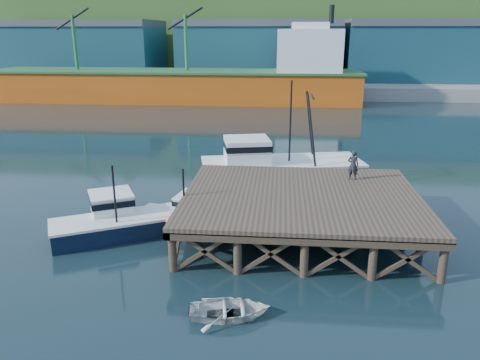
# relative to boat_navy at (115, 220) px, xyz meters

# --- Properties ---
(ground) EXTENTS (300.00, 300.00, 0.00)m
(ground) POSITION_rel_boat_navy_xyz_m (4.04, 1.19, -0.80)
(ground) COLOR black
(ground) RESTS_ON ground
(wharf) EXTENTS (12.00, 10.00, 2.62)m
(wharf) POSITION_rel_boat_navy_xyz_m (9.54, 1.00, 1.14)
(wharf) COLOR brown
(wharf) RESTS_ON ground
(far_quay) EXTENTS (160.00, 40.00, 2.00)m
(far_quay) POSITION_rel_boat_navy_xyz_m (4.04, 71.19, 0.20)
(far_quay) COLOR gray
(far_quay) RESTS_ON ground
(warehouse_left) EXTENTS (32.00, 16.00, 9.00)m
(warehouse_left) POSITION_rel_boat_navy_xyz_m (-30.96, 66.19, 5.70)
(warehouse_left) COLOR #194954
(warehouse_left) RESTS_ON far_quay
(warehouse_mid) EXTENTS (28.00, 16.00, 9.00)m
(warehouse_mid) POSITION_rel_boat_navy_xyz_m (4.04, 66.19, 5.70)
(warehouse_mid) COLOR #194954
(warehouse_mid) RESTS_ON far_quay
(warehouse_right) EXTENTS (30.00, 16.00, 9.00)m
(warehouse_right) POSITION_rel_boat_navy_xyz_m (34.04, 66.19, 5.70)
(warehouse_right) COLOR #194954
(warehouse_right) RESTS_ON far_quay
(cargo_ship) EXTENTS (55.50, 10.00, 13.75)m
(cargo_ship) POSITION_rel_boat_navy_xyz_m (-4.43, 49.19, 2.51)
(cargo_ship) COLOR #C15312
(cargo_ship) RESTS_ON ground
(hillside) EXTENTS (220.00, 50.00, 22.00)m
(hillside) POSITION_rel_boat_navy_xyz_m (4.04, 101.19, 10.20)
(hillside) COLOR #2D511E
(hillside) RESTS_ON ground
(boat_navy) EXTENTS (6.70, 4.95, 3.97)m
(boat_navy) POSITION_rel_boat_navy_xyz_m (0.00, 0.00, 0.00)
(boat_navy) COLOR black
(boat_navy) RESTS_ON ground
(boat_black) EXTENTS (6.01, 4.99, 3.53)m
(boat_black) POSITION_rel_boat_navy_xyz_m (3.73, 1.23, -0.15)
(boat_black) COLOR black
(boat_black) RESTS_ON ground
(trawler) EXTENTS (11.21, 5.94, 7.13)m
(trawler) POSITION_rel_boat_navy_xyz_m (8.27, 8.75, 0.67)
(trawler) COLOR #CDB384
(trawler) RESTS_ON ground
(dinghy) EXTENTS (3.28, 2.56, 0.62)m
(dinghy) POSITION_rel_boat_navy_xyz_m (6.71, -6.78, -0.49)
(dinghy) COLOR silver
(dinghy) RESTS_ON ground
(dockworker) EXTENTS (0.67, 0.50, 1.66)m
(dockworker) POSITION_rel_boat_navy_xyz_m (12.46, 3.96, 2.16)
(dockworker) COLOR black
(dockworker) RESTS_ON wharf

